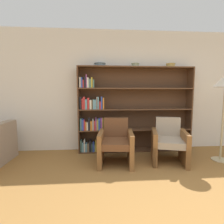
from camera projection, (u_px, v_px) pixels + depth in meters
The scene contains 7 objects.
wall_back at pixel (141, 91), 4.14m from camera, with size 12.00×0.06×2.75m.
bookshelf at pixel (125, 111), 3.99m from camera, with size 2.58×0.30×1.92m.
bowl_cream at pixel (100, 64), 3.81m from camera, with size 0.25×0.25×0.07m.
bowl_stoneware at pixel (135, 65), 3.87m from camera, with size 0.19×0.19×0.08m.
bowl_olive at pixel (171, 65), 3.93m from camera, with size 0.21×0.21×0.08m.
armchair_leather at pixel (116, 143), 3.33m from camera, with size 0.71×0.74×0.84m.
armchair_cushioned at pixel (169, 142), 3.41m from camera, with size 0.79×0.82×0.84m.
Camera 1 is at (-1.01, -1.49, 1.36)m, focal length 28.00 mm.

